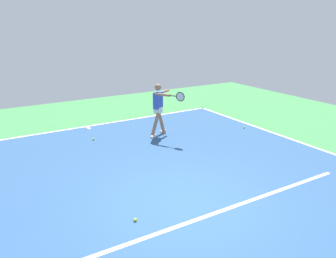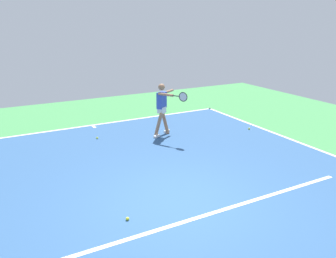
# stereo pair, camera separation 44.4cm
# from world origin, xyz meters

# --- Properties ---
(ground_plane) EXTENTS (20.98, 20.98, 0.00)m
(ground_plane) POSITION_xyz_m (0.00, 0.00, 0.00)
(ground_plane) COLOR #428E4C
(court_surface) EXTENTS (10.34, 12.51, 0.00)m
(court_surface) POSITION_xyz_m (0.00, 0.00, 0.00)
(court_surface) COLOR #2D5484
(court_surface) RESTS_ON ground_plane
(court_line_baseline_near) EXTENTS (10.34, 0.10, 0.01)m
(court_line_baseline_near) POSITION_xyz_m (0.00, -6.21, 0.00)
(court_line_baseline_near) COLOR white
(court_line_baseline_near) RESTS_ON ground_plane
(court_line_sideline_left) EXTENTS (0.10, 12.51, 0.01)m
(court_line_sideline_left) POSITION_xyz_m (-5.12, 0.00, 0.00)
(court_line_sideline_left) COLOR white
(court_line_sideline_left) RESTS_ON ground_plane
(court_line_service) EXTENTS (7.76, 0.10, 0.01)m
(court_line_service) POSITION_xyz_m (0.00, 0.68, 0.00)
(court_line_service) COLOR white
(court_line_service) RESTS_ON ground_plane
(court_line_centre_mark) EXTENTS (0.10, 0.30, 0.01)m
(court_line_centre_mark) POSITION_xyz_m (0.00, -6.01, 0.00)
(court_line_centre_mark) COLOR white
(court_line_centre_mark) RESTS_ON ground_plane
(tennis_player) EXTENTS (1.02, 1.36, 1.71)m
(tennis_player) POSITION_xyz_m (-1.75, -4.06, 0.97)
(tennis_player) COLOR #9E7051
(tennis_player) RESTS_ON ground_plane
(tennis_ball_by_sideline) EXTENTS (0.07, 0.07, 0.07)m
(tennis_ball_by_sideline) POSITION_xyz_m (0.28, -4.68, 0.03)
(tennis_ball_by_sideline) COLOR #CCE033
(tennis_ball_by_sideline) RESTS_ON ground_plane
(tennis_ball_by_baseline) EXTENTS (0.07, 0.07, 0.07)m
(tennis_ball_by_baseline) POSITION_xyz_m (1.17, 0.12, 0.03)
(tennis_ball_by_baseline) COLOR yellow
(tennis_ball_by_baseline) RESTS_ON ground_plane
(tennis_ball_near_service_line) EXTENTS (0.07, 0.07, 0.07)m
(tennis_ball_near_service_line) POSITION_xyz_m (-4.64, -3.14, 0.03)
(tennis_ball_near_service_line) COLOR #CCE033
(tennis_ball_near_service_line) RESTS_ON ground_plane
(tennis_ball_far_corner) EXTENTS (0.07, 0.07, 0.07)m
(tennis_ball_far_corner) POSITION_xyz_m (-1.96, -4.81, 0.03)
(tennis_ball_far_corner) COLOR #CCE033
(tennis_ball_far_corner) RESTS_ON ground_plane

